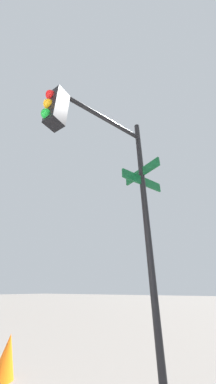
% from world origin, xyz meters
% --- Properties ---
extents(traffic_signal_near, '(1.36, 2.64, 5.05)m').
position_xyz_m(traffic_signal_near, '(-6.49, -5.89, 3.52)').
color(traffic_signal_near, black).
rests_on(traffic_signal_near, ground_plane).
extents(traffic_cone, '(0.36, 0.36, 0.63)m').
position_xyz_m(traffic_cone, '(-4.37, -6.05, 0.31)').
color(traffic_cone, orange).
rests_on(traffic_cone, ground_plane).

